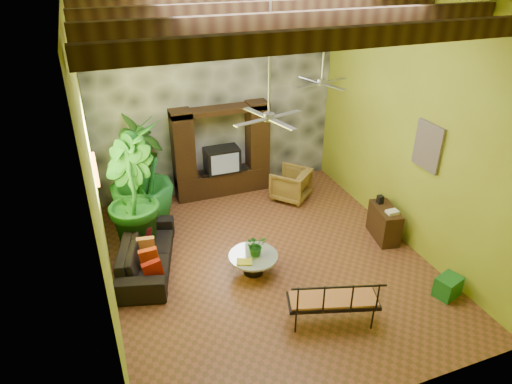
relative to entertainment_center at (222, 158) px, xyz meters
name	(u,v)px	position (x,y,z in m)	size (l,w,h in m)	color
ground	(268,261)	(0.00, -3.14, -0.97)	(7.00, 7.00, 0.00)	brown
back_wall	(215,93)	(0.00, 0.36, 1.53)	(6.00, 0.02, 5.00)	olive
left_wall	(92,173)	(-3.00, -3.14, 1.53)	(0.02, 7.00, 5.00)	olive
right_wall	(411,126)	(3.00, -3.14, 1.53)	(0.02, 7.00, 5.00)	olive
stone_accent_wall	(216,94)	(0.00, 0.30, 1.53)	(5.98, 0.10, 4.98)	#393B40
ceiling_beams	(273,8)	(0.00, -3.14, 3.81)	(5.95, 5.36, 0.22)	#392512
entertainment_center	(222,158)	(0.00, 0.00, 0.00)	(2.40, 0.55, 2.30)	black
ceiling_fan_front	(269,105)	(-0.20, -3.54, 2.44)	(1.28, 1.28, 1.86)	#A2A2A6
ceiling_fan_back	(322,72)	(1.60, -1.94, 2.44)	(1.28, 1.28, 1.86)	#A2A2A6
wall_art_mask	(95,170)	(-2.96, -2.14, 1.13)	(0.06, 0.32, 0.55)	yellow
wall_art_painting	(428,146)	(2.96, -3.74, 1.33)	(0.06, 0.70, 0.90)	#26518C
sofa	(147,252)	(-2.30, -2.46, -0.63)	(2.31, 0.90, 0.68)	black
wicker_armchair	(291,184)	(1.49, -0.91, -0.58)	(0.83, 0.86, 0.78)	brown
tall_plant_a	(143,162)	(-1.92, 0.01, 0.20)	(1.23, 0.83, 2.33)	#235516
tall_plant_b	(130,197)	(-2.40, -1.61, 0.20)	(1.28, 1.03, 2.33)	#16551A
tall_plant_c	(140,176)	(-2.10, -0.89, 0.28)	(1.40, 1.40, 2.50)	#175B1E
coffee_table	(253,261)	(-0.41, -3.36, -0.71)	(0.95, 0.95, 0.40)	black
centerpiece_plant	(256,245)	(-0.36, -3.36, -0.35)	(0.39, 0.33, 0.43)	#1F5F19
yellow_tray	(244,262)	(-0.65, -3.52, -0.55)	(0.29, 0.21, 0.03)	yellow
iron_bench	(336,300)	(0.36, -5.15, -0.43)	(1.58, 0.96, 0.57)	black
side_console	(384,223)	(2.65, -3.22, -0.60)	(0.41, 0.90, 0.72)	#3E2513
green_bin	(448,287)	(2.65, -5.23, -0.77)	(0.45, 0.34, 0.39)	#1C6B29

